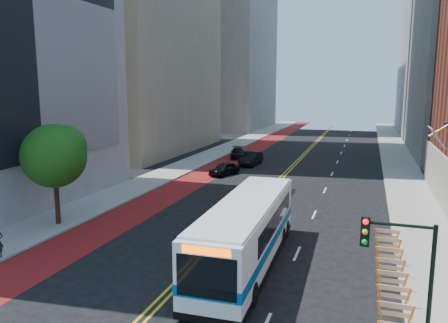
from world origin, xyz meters
TOP-DOWN VIEW (x-y plane):
  - ground at (0.00, 0.00)m, footprint 160.00×160.00m
  - sidewalk_left at (-12.00, 30.00)m, footprint 4.00×140.00m
  - sidewalk_right at (12.00, 30.00)m, footprint 4.00×140.00m
  - bus_lane_paint at (-8.10, 30.00)m, footprint 3.60×140.00m
  - center_line_inner at (-0.18, 30.00)m, footprint 0.14×140.00m
  - center_line_outer at (0.18, 30.00)m, footprint 0.14×140.00m
  - lane_dashes at (4.80, 38.00)m, footprint 0.14×98.20m
  - construction_barriers at (9.60, 3.42)m, footprint 1.42×10.91m
  - street_tree at (-11.24, 6.04)m, footprint 4.20×4.20m
  - traffic_signal at (9.41, -3.51)m, footprint 2.21×0.34m
  - transit_bus at (2.54, 3.61)m, footprint 3.13×12.81m
  - car_a at (-6.02, 25.79)m, footprint 2.84×4.32m
  - car_b at (-4.90, 32.55)m, footprint 1.97×4.92m
  - car_c at (-7.90, 37.15)m, footprint 3.09×4.97m

SIDE VIEW (x-z plane):
  - ground at x=0.00m, z-range 0.00..0.00m
  - center_line_inner at x=-0.18m, z-range 0.00..0.01m
  - center_line_outer at x=0.18m, z-range 0.00..0.01m
  - bus_lane_paint at x=-8.10m, z-range 0.00..0.01m
  - lane_dashes at x=4.80m, z-range 0.00..0.01m
  - sidewalk_left at x=-12.00m, z-range 0.00..0.15m
  - sidewalk_right at x=12.00m, z-range 0.00..0.15m
  - car_c at x=-7.90m, z-range 0.00..1.34m
  - construction_barriers at x=9.60m, z-range 0.17..1.18m
  - car_a at x=-6.02m, z-range 0.00..1.37m
  - car_b at x=-4.90m, z-range 0.00..1.59m
  - transit_bus at x=2.54m, z-range 0.08..3.58m
  - traffic_signal at x=9.41m, z-range 1.18..6.26m
  - street_tree at x=-11.24m, z-range 1.56..8.26m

